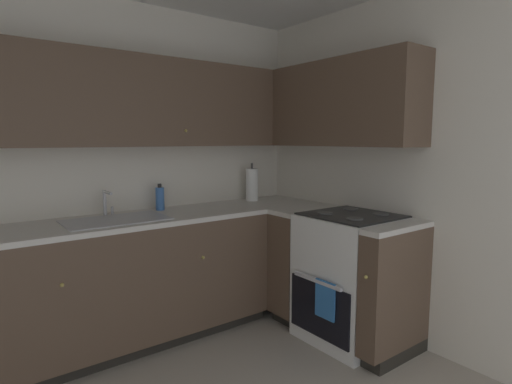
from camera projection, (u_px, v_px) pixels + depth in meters
The scene contains 13 objects.
wall_back at pixel (41, 173), 2.82m from camera, with size 4.26×0.05×2.48m, color silver.
wall_right at pixel (436, 173), 2.77m from camera, with size 0.05×3.35×2.48m, color silver.
lower_cabinets_back at pixel (124, 285), 2.92m from camera, with size 2.10×0.62×0.88m.
countertop_back at pixel (121, 222), 2.85m from camera, with size 3.31×0.60×0.04m, color beige.
lower_cabinets_right at pixel (334, 274), 3.14m from camera, with size 0.62×1.05×0.88m.
countertop_right at pixel (335, 216), 3.08m from camera, with size 0.60×1.05×0.03m.
oven_range at pixel (351, 276), 3.03m from camera, with size 0.68×0.62×1.07m.
upper_cabinets_back at pixel (85, 99), 2.77m from camera, with size 2.99×0.34×0.64m.
upper_cabinets_right at pixel (327, 105), 3.25m from camera, with size 0.32×1.60×0.64m.
sink at pixel (116, 226), 2.81m from camera, with size 0.67×0.40×0.10m.
faucet at pixel (107, 201), 2.95m from camera, with size 0.07×0.16×0.18m.
soap_bottle at pixel (160, 198), 3.21m from camera, with size 0.07×0.07×0.21m.
paper_towel_roll at pixel (252, 185), 3.71m from camera, with size 0.11×0.11×0.35m.
Camera 1 is at (-0.52, -1.48, 1.47)m, focal length 28.99 mm.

